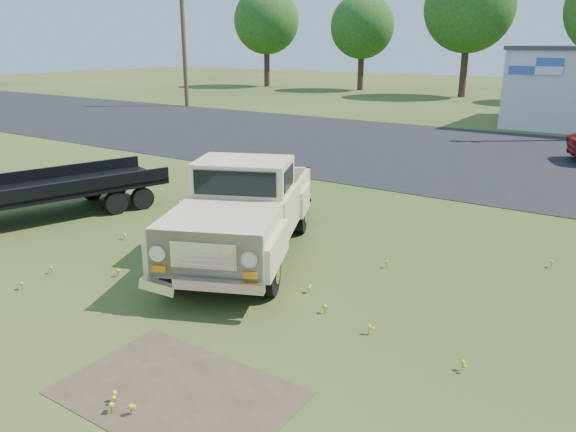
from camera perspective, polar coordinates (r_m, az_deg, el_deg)
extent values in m
plane|color=#294215|center=(10.54, -5.52, -7.07)|extent=(140.00, 140.00, 0.00)
cube|color=black|center=(23.62, 18.12, 5.85)|extent=(90.00, 14.00, 0.02)
cube|color=#463525|center=(7.72, -11.12, -17.22)|extent=(3.00, 2.00, 0.01)
cube|color=#463525|center=(14.28, -2.93, -0.42)|extent=(2.20, 1.60, 0.01)
cube|color=silver|center=(30.89, 23.86, 13.76)|extent=(2.50, 0.08, 0.80)
cylinder|color=#452C20|center=(40.70, -10.55, 17.23)|extent=(0.30, 0.30, 9.00)
cylinder|color=#3B251B|center=(58.47, -2.16, 14.78)|extent=(0.56, 0.56, 3.60)
sphere|color=#1A4513|center=(58.45, -2.21, 19.21)|extent=(6.40, 6.40, 6.40)
cylinder|color=#3B251B|center=(54.15, 7.39, 14.26)|extent=(0.56, 0.56, 3.24)
sphere|color=#1A4513|center=(54.10, 7.56, 18.57)|extent=(5.76, 5.76, 5.76)
cylinder|color=#3B251B|center=(49.04, 17.39, 13.76)|extent=(0.56, 0.56, 3.96)
sphere|color=#1A4513|center=(49.05, 17.94, 19.55)|extent=(7.04, 7.04, 7.04)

